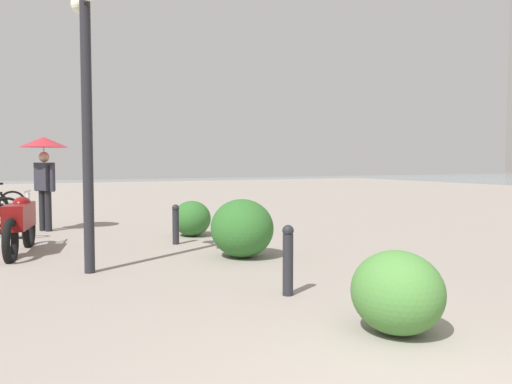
% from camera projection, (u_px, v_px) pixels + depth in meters
% --- Properties ---
extents(lamppost, '(0.98, 0.28, 3.81)m').
position_uv_depth(lamppost, '(86.00, 83.00, 6.93)').
color(lamppost, '#232328').
rests_on(lamppost, ground).
extents(motorcycle, '(2.15, 0.63, 1.06)m').
position_uv_depth(motorcycle, '(20.00, 223.00, 8.55)').
color(motorcycle, black).
rests_on(motorcycle, ground).
extents(pedestrian, '(1.00, 1.00, 2.03)m').
position_uv_depth(pedestrian, '(44.00, 157.00, 11.21)').
color(pedestrian, black).
rests_on(pedestrian, ground).
extents(bollard_near, '(0.13, 0.13, 0.80)m').
position_uv_depth(bollard_near, '(288.00, 259.00, 5.87)').
color(bollard_near, '#232328').
rests_on(bollard_near, ground).
extents(bollard_mid, '(0.13, 0.13, 0.73)m').
position_uv_depth(bollard_mid, '(176.00, 223.00, 9.49)').
color(bollard_mid, '#232328').
rests_on(bollard_mid, ground).
extents(shrub_low, '(1.08, 0.97, 0.92)m').
position_uv_depth(shrub_low, '(242.00, 228.00, 8.20)').
color(shrub_low, '#2D6628').
rests_on(shrub_low, ground).
extents(shrub_round, '(0.84, 0.75, 0.71)m').
position_uv_depth(shrub_round, '(192.00, 218.00, 10.53)').
color(shrub_round, '#2D6628').
rests_on(shrub_round, ground).
extents(shrub_wide, '(0.86, 0.78, 0.73)m').
position_uv_depth(shrub_wide, '(397.00, 292.00, 4.57)').
color(shrub_wide, '#477F38').
rests_on(shrub_wide, ground).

